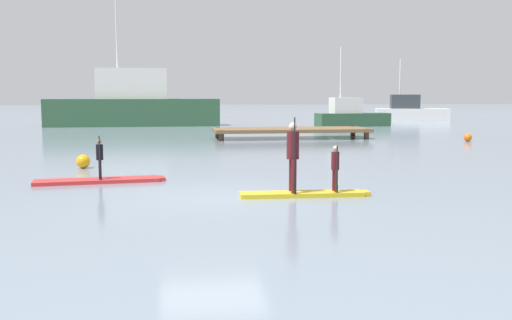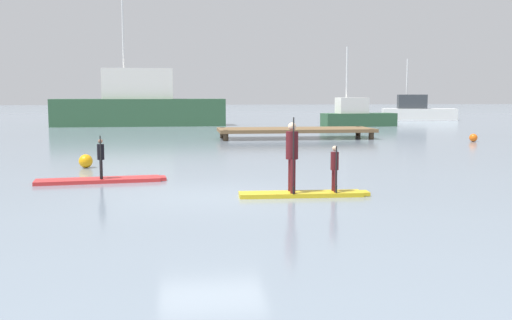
# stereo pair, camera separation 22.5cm
# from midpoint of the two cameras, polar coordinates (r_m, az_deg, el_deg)

# --- Properties ---
(ground_plane) EXTENTS (240.00, 240.00, 0.00)m
(ground_plane) POSITION_cam_midpoint_polar(r_m,az_deg,el_deg) (13.81, -3.90, -3.50)
(ground_plane) COLOR gray
(paddleboard_near) EXTENTS (3.52, 1.11, 0.10)m
(paddleboard_near) POSITION_cam_midpoint_polar(r_m,az_deg,el_deg) (16.44, -14.48, -1.92)
(paddleboard_near) COLOR red
(paddleboard_near) RESTS_ON ground
(paddler_child_solo) EXTENTS (0.21, 0.38, 1.18)m
(paddler_child_solo) POSITION_cam_midpoint_polar(r_m,az_deg,el_deg) (16.35, -14.52, 0.34)
(paddler_child_solo) COLOR black
(paddler_child_solo) RESTS_ON paddleboard_near
(paddleboard_far) EXTENTS (3.08, 0.65, 0.10)m
(paddleboard_far) POSITION_cam_midpoint_polar(r_m,az_deg,el_deg) (13.77, 5.17, -3.33)
(paddleboard_far) COLOR gold
(paddleboard_far) RESTS_ON ground
(paddler_adult) EXTENTS (0.30, 0.51, 1.76)m
(paddler_adult) POSITION_cam_midpoint_polar(r_m,az_deg,el_deg) (13.58, 4.00, 0.75)
(paddler_adult) COLOR #4C1419
(paddler_adult) RESTS_ON paddleboard_far
(paddler_child_front) EXTENTS (0.20, 0.39, 1.09)m
(paddler_child_front) POSITION_cam_midpoint_polar(r_m,az_deg,el_deg) (13.82, 8.14, -0.59)
(paddler_child_front) COLOR #4C1419
(paddler_child_front) RESTS_ON paddleboard_far
(fishing_boat_white_large) EXTENTS (12.78, 3.25, 10.12)m
(fishing_boat_white_large) POSITION_cam_midpoint_polar(r_m,az_deg,el_deg) (45.15, -11.15, 5.26)
(fishing_boat_white_large) COLOR #2D5638
(fishing_boat_white_large) RESTS_ON ground
(fishing_boat_green_midground) EXTENTS (5.69, 2.21, 5.83)m
(fishing_boat_green_midground) POSITION_cam_midpoint_polar(r_m,az_deg,el_deg) (44.18, 9.95, 4.29)
(fishing_boat_green_midground) COLOR #2D5638
(fishing_boat_green_midground) RESTS_ON ground
(trawler_grey_distant) EXTENTS (6.89, 3.52, 5.62)m
(trawler_grey_distant) POSITION_cam_midpoint_polar(r_m,az_deg,el_deg) (56.39, 15.54, 4.64)
(trawler_grey_distant) COLOR silver
(trawler_grey_distant) RESTS_ON ground
(floating_dock) EXTENTS (8.33, 2.92, 0.55)m
(floating_dock) POSITION_cam_midpoint_polar(r_m,az_deg,el_deg) (31.70, 4.06, 2.93)
(floating_dock) COLOR brown
(floating_dock) RESTS_ON ground
(mooring_buoy_near) EXTENTS (0.40, 0.40, 0.40)m
(mooring_buoy_near) POSITION_cam_midpoint_polar(r_m,az_deg,el_deg) (31.45, 20.63, 2.05)
(mooring_buoy_near) COLOR orange
(mooring_buoy_near) RESTS_ON ground
(mooring_buoy_mid) EXTENTS (0.44, 0.44, 0.44)m
(mooring_buoy_mid) POSITION_cam_midpoint_polar(r_m,az_deg,el_deg) (19.70, -15.96, -0.10)
(mooring_buoy_mid) COLOR orange
(mooring_buoy_mid) RESTS_ON ground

